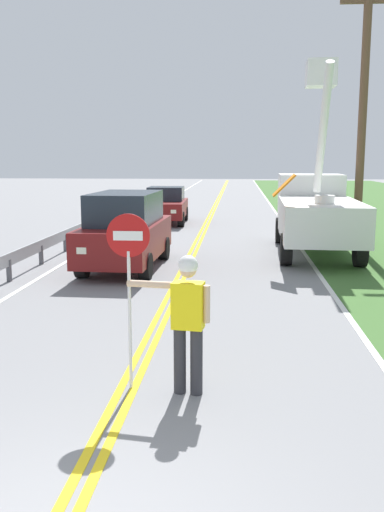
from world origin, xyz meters
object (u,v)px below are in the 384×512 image
object	(u,v)px
oncoming_suv_nearest	(126,230)
utility_pole_near	(363,113)
flagger_worker	(187,316)
stop_sign_paddle	(129,262)
oncoming_sedan_second	(166,206)
utility_bucket_truck	(315,208)

from	to	relation	value
oncoming_suv_nearest	utility_pole_near	distance (m)	9.20
flagger_worker	utility_pole_near	size ratio (longest dim) A/B	0.21
stop_sign_paddle	oncoming_suv_nearest	distance (m)	8.36
flagger_worker	oncoming_sedan_second	size ratio (longest dim) A/B	0.44
oncoming_suv_nearest	flagger_worker	bearing A→B (deg)	-73.50
flagger_worker	oncoming_sedan_second	bearing A→B (deg)	98.15
stop_sign_paddle	utility_bucket_truck	world-z (taller)	utility_bucket_truck
stop_sign_paddle	utility_pole_near	bearing A→B (deg)	66.47
oncoming_suv_nearest	utility_pole_near	bearing A→B (deg)	32.16
flagger_worker	utility_pole_near	xyz separation A→B (m)	(4.77, 12.81, 3.46)
utility_bucket_truck	utility_pole_near	world-z (taller)	utility_pole_near
oncoming_sedan_second	flagger_worker	bearing A→B (deg)	-81.85
stop_sign_paddle	oncoming_suv_nearest	bearing A→B (deg)	101.68
flagger_worker	oncoming_sedan_second	xyz separation A→B (m)	(-2.74, 19.15, -0.21)
utility_bucket_truck	utility_pole_near	distance (m)	3.71
utility_pole_near	utility_bucket_truck	bearing A→B (deg)	-141.55
oncoming_sedan_second	utility_pole_near	xyz separation A→B (m)	(7.51, -6.35, 3.68)
stop_sign_paddle	utility_pole_near	world-z (taller)	utility_pole_near
utility_bucket_truck	oncoming_sedan_second	xyz separation A→B (m)	(-5.88, 7.64, -0.60)
stop_sign_paddle	oncoming_suv_nearest	world-z (taller)	stop_sign_paddle
stop_sign_paddle	utility_bucket_truck	distance (m)	12.06
utility_bucket_truck	flagger_worker	bearing A→B (deg)	-105.25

